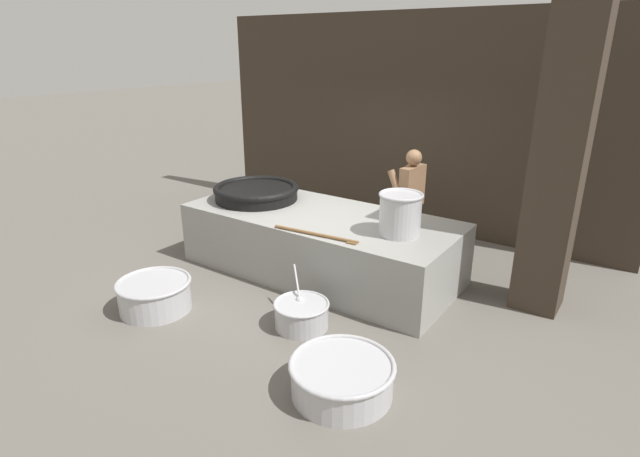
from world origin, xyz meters
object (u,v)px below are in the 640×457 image
at_px(prep_bowl_vegetables, 302,313).
at_px(prep_bowl_extra, 342,376).
at_px(giant_wok_near, 256,192).
at_px(prep_bowl_meat, 155,294).
at_px(stock_pot, 400,213).
at_px(cook, 411,201).

xyz_separation_m(prep_bowl_vegetables, prep_bowl_extra, (1.01, -0.72, 0.01)).
xyz_separation_m(giant_wok_near, prep_bowl_meat, (0.16, -2.07, -0.77)).
bearing_deg(prep_bowl_extra, prep_bowl_vegetables, 144.35).
distance_m(stock_pot, cook, 1.37).
bearing_deg(prep_bowl_meat, giant_wok_near, 94.39).
relative_size(cook, prep_bowl_vegetables, 2.36).
relative_size(prep_bowl_vegetables, prep_bowl_meat, 0.78).
bearing_deg(prep_bowl_meat, prep_bowl_extra, -0.49).
xyz_separation_m(giant_wok_near, cook, (1.97, 1.16, -0.09)).
xyz_separation_m(stock_pot, prep_bowl_extra, (0.45, -1.98, -0.95)).
bearing_deg(cook, prep_bowl_extra, 110.73).
relative_size(stock_pot, cook, 0.33).
xyz_separation_m(prep_bowl_meat, prep_bowl_extra, (2.71, -0.02, -0.03)).
xyz_separation_m(prep_bowl_vegetables, prep_bowl_meat, (-1.70, -0.70, 0.04)).
height_order(stock_pot, cook, cook).
distance_m(cook, prep_bowl_meat, 3.76).
bearing_deg(giant_wok_near, prep_bowl_vegetables, -36.32).
distance_m(prep_bowl_vegetables, prep_bowl_extra, 1.24).
bearing_deg(prep_bowl_extra, cook, 105.39).
bearing_deg(stock_pot, prep_bowl_meat, -139.06).
height_order(prep_bowl_meat, prep_bowl_extra, prep_bowl_meat).
bearing_deg(giant_wok_near, cook, 30.55).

